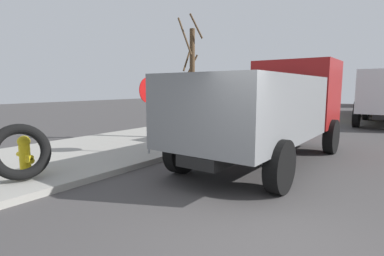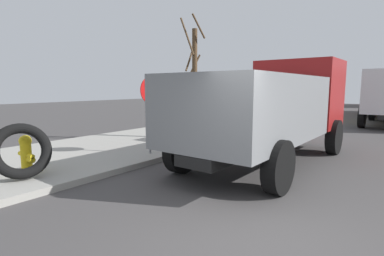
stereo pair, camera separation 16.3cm
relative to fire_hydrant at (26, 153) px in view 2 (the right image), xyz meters
The scene contains 7 objects.
ground_plane 5.45m from the fire_hydrant, 85.06° to the right, with size 80.00×80.00×0.00m, color #423F3F.
sidewalk_curb 1.32m from the fire_hydrant, 67.19° to the left, with size 36.00×5.00×0.15m, color #99968E.
fire_hydrant is the anchor object (origin of this frame).
loose_tire 0.49m from the fire_hydrant, 124.70° to the right, with size 1.23×1.23×0.23m, color black.
stop_sign 3.51m from the fire_hydrant, 13.76° to the right, with size 0.76×0.08×2.26m.
dump_truck_gray 6.40m from the fire_hydrant, 36.92° to the right, with size 7.02×2.85×3.00m.
bare_tree 6.44m from the fire_hydrant, ahead, with size 0.86×0.86×4.61m.
Camera 2 is at (-3.60, -1.77, 2.12)m, focal length 28.26 mm.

